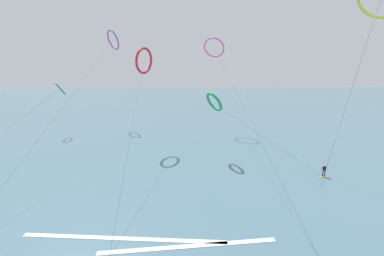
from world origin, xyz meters
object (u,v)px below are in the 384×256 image
kite_violet (113,40)px  kite_teal (60,89)px  kite_emerald (214,102)px  surfer_amber (324,172)px  kite_crimson (144,61)px  kite_magenta (214,48)px

kite_violet → kite_teal: bearing=98.3°
kite_emerald → surfer_amber: bearing=-147.7°
kite_emerald → kite_teal: (-31.91, 17.78, 0.97)m
surfer_amber → kite_crimson: bearing=154.2°
surfer_amber → kite_emerald: 18.65m
kite_magenta → kite_crimson: (-14.47, -13.46, -3.39)m
kite_crimson → kite_violet: bearing=-124.2°
kite_violet → kite_magenta: kite_violet is taller
kite_magenta → kite_crimson: kite_magenta is taller
kite_violet → kite_magenta: bearing=-144.8°
kite_teal → surfer_amber: bearing=-146.4°
surfer_amber → kite_teal: bearing=155.9°
kite_emerald → kite_teal: bearing=35.1°
kite_teal → kite_crimson: kite_crimson is taller
surfer_amber → kite_magenta: size_ratio=0.04×
kite_emerald → kite_magenta: bearing=-33.0°
surfer_amber → kite_emerald: size_ratio=0.11×
kite_emerald → kite_crimson: 15.37m
kite_teal → kite_crimson: bearing=-144.1°
kite_violet → kite_magenta: 25.93m
surfer_amber → kite_magenta: bearing=117.1°
kite_teal → kite_magenta: bearing=-111.5°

